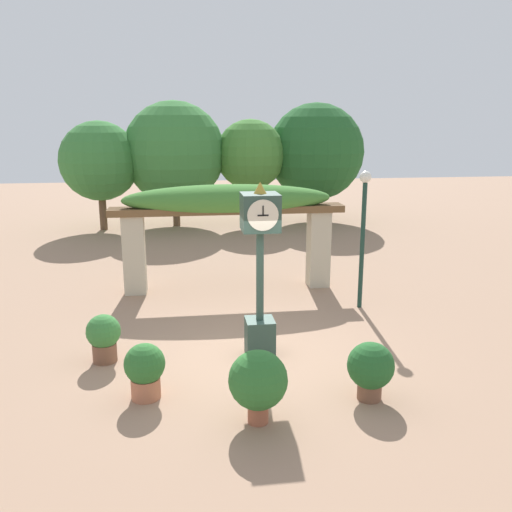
{
  "coord_description": "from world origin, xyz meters",
  "views": [
    {
      "loc": [
        -1.1,
        -8.85,
        4.06
      ],
      "look_at": [
        0.2,
        0.57,
        1.7
      ],
      "focal_mm": 38.0,
      "sensor_mm": 36.0,
      "label": 1
    }
  ],
  "objects_px": {
    "potted_plant_far_left": "(371,368)",
    "potted_plant_near_left": "(104,336)",
    "potted_plant_far_right": "(145,369)",
    "lamp_post": "(363,222)",
    "pedestal_clock": "(260,263)",
    "potted_plant_near_right": "(258,381)"
  },
  "relations": [
    {
      "from": "potted_plant_near_right",
      "to": "potted_plant_far_left",
      "type": "xyz_separation_m",
      "value": [
        1.75,
        0.42,
        -0.11
      ]
    },
    {
      "from": "potted_plant_near_right",
      "to": "lamp_post",
      "type": "height_order",
      "value": "lamp_post"
    },
    {
      "from": "pedestal_clock",
      "to": "potted_plant_near_right",
      "type": "relative_size",
      "value": 2.95
    },
    {
      "from": "potted_plant_near_right",
      "to": "pedestal_clock",
      "type": "bearing_deg",
      "value": 81.09
    },
    {
      "from": "potted_plant_near_right",
      "to": "potted_plant_far_left",
      "type": "relative_size",
      "value": 1.17
    },
    {
      "from": "potted_plant_near_left",
      "to": "potted_plant_near_right",
      "type": "bearing_deg",
      "value": -44.4
    },
    {
      "from": "pedestal_clock",
      "to": "potted_plant_far_right",
      "type": "relative_size",
      "value": 3.59
    },
    {
      "from": "pedestal_clock",
      "to": "potted_plant_near_right",
      "type": "height_order",
      "value": "pedestal_clock"
    },
    {
      "from": "potted_plant_near_left",
      "to": "lamp_post",
      "type": "height_order",
      "value": "lamp_post"
    },
    {
      "from": "potted_plant_far_left",
      "to": "lamp_post",
      "type": "bearing_deg",
      "value": 73.56
    },
    {
      "from": "potted_plant_far_right",
      "to": "lamp_post",
      "type": "bearing_deg",
      "value": 38.13
    },
    {
      "from": "pedestal_clock",
      "to": "potted_plant_near_left",
      "type": "height_order",
      "value": "pedestal_clock"
    },
    {
      "from": "pedestal_clock",
      "to": "lamp_post",
      "type": "distance_m",
      "value": 3.45
    },
    {
      "from": "pedestal_clock",
      "to": "potted_plant_near_right",
      "type": "distance_m",
      "value": 2.49
    },
    {
      "from": "pedestal_clock",
      "to": "potted_plant_near_right",
      "type": "bearing_deg",
      "value": -98.91
    },
    {
      "from": "potted_plant_far_right",
      "to": "potted_plant_far_left",
      "type": "bearing_deg",
      "value": -8.44
    },
    {
      "from": "potted_plant_far_left",
      "to": "potted_plant_far_right",
      "type": "distance_m",
      "value": 3.37
    },
    {
      "from": "potted_plant_far_left",
      "to": "potted_plant_near_left",
      "type": "bearing_deg",
      "value": 155.23
    },
    {
      "from": "potted_plant_near_left",
      "to": "potted_plant_near_right",
      "type": "xyz_separation_m",
      "value": [
        2.37,
        -2.32,
        0.14
      ]
    },
    {
      "from": "potted_plant_near_left",
      "to": "lamp_post",
      "type": "distance_m",
      "value": 5.92
    },
    {
      "from": "potted_plant_near_left",
      "to": "potted_plant_far_right",
      "type": "height_order",
      "value": "potted_plant_far_right"
    },
    {
      "from": "potted_plant_near_left",
      "to": "pedestal_clock",
      "type": "bearing_deg",
      "value": -2.16
    }
  ]
}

